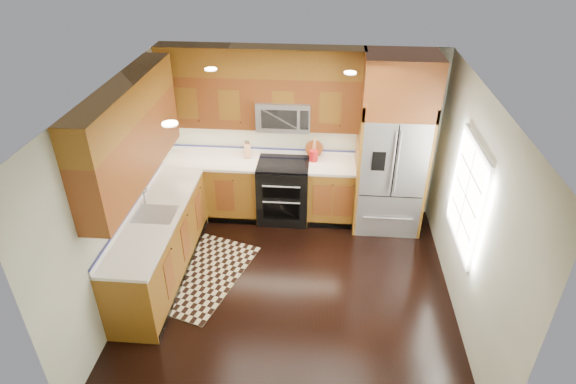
# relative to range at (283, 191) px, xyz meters

# --- Properties ---
(ground) EXTENTS (4.00, 4.00, 0.00)m
(ground) POSITION_rel_range_xyz_m (0.25, -1.67, -0.47)
(ground) COLOR black
(ground) RESTS_ON ground
(wall_back) EXTENTS (4.00, 0.02, 2.60)m
(wall_back) POSITION_rel_range_xyz_m (0.25, 0.33, 0.83)
(wall_back) COLOR beige
(wall_back) RESTS_ON ground
(wall_left) EXTENTS (0.02, 4.00, 2.60)m
(wall_left) POSITION_rel_range_xyz_m (-1.75, -1.67, 0.83)
(wall_left) COLOR beige
(wall_left) RESTS_ON ground
(wall_right) EXTENTS (0.02, 4.00, 2.60)m
(wall_right) POSITION_rel_range_xyz_m (2.25, -1.67, 0.83)
(wall_right) COLOR beige
(wall_right) RESTS_ON ground
(window) EXTENTS (0.04, 1.10, 1.30)m
(window) POSITION_rel_range_xyz_m (2.23, -1.47, 0.93)
(window) COLOR white
(window) RESTS_ON ground
(base_cabinets) EXTENTS (2.85, 3.00, 0.90)m
(base_cabinets) POSITION_rel_range_xyz_m (-0.98, -0.77, -0.02)
(base_cabinets) COLOR #8F5A1B
(base_cabinets) RESTS_ON ground
(countertop) EXTENTS (2.86, 3.01, 0.04)m
(countertop) POSITION_rel_range_xyz_m (-0.84, -0.65, 0.45)
(countertop) COLOR white
(countertop) RESTS_ON base_cabinets
(upper_cabinets) EXTENTS (2.85, 3.00, 1.15)m
(upper_cabinets) POSITION_rel_range_xyz_m (-0.90, -0.58, 1.56)
(upper_cabinets) COLOR brown
(upper_cabinets) RESTS_ON ground
(range) EXTENTS (0.76, 0.67, 0.95)m
(range) POSITION_rel_range_xyz_m (0.00, 0.00, 0.00)
(range) COLOR black
(range) RESTS_ON ground
(microwave) EXTENTS (0.76, 0.40, 0.42)m
(microwave) POSITION_rel_range_xyz_m (-0.00, 0.13, 1.19)
(microwave) COLOR #B2B2B7
(microwave) RESTS_ON ground
(refrigerator) EXTENTS (0.98, 0.75, 2.60)m
(refrigerator) POSITION_rel_range_xyz_m (1.55, -0.04, 0.83)
(refrigerator) COLOR #B2B2B7
(refrigerator) RESTS_ON ground
(sink_faucet) EXTENTS (0.54, 0.44, 0.37)m
(sink_faucet) POSITION_rel_range_xyz_m (-1.48, -1.44, 0.52)
(sink_faucet) COLOR #B2B2B7
(sink_faucet) RESTS_ON countertop
(rug) EXTENTS (1.40, 1.82, 0.01)m
(rug) POSITION_rel_range_xyz_m (-0.95, -1.47, -0.46)
(rug) COLOR black
(rug) RESTS_ON ground
(knife_block) EXTENTS (0.11, 0.14, 0.26)m
(knife_block) POSITION_rel_range_xyz_m (-0.56, 0.19, 0.58)
(knife_block) COLOR tan
(knife_block) RESTS_ON countertop
(utensil_crock) EXTENTS (0.16, 0.16, 0.36)m
(utensil_crock) POSITION_rel_range_xyz_m (0.44, 0.13, 0.59)
(utensil_crock) COLOR #A41416
(utensil_crock) RESTS_ON countertop
(cutting_board) EXTENTS (0.29, 0.29, 0.02)m
(cutting_board) POSITION_rel_range_xyz_m (0.44, 0.27, 0.48)
(cutting_board) COLOR brown
(cutting_board) RESTS_ON countertop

